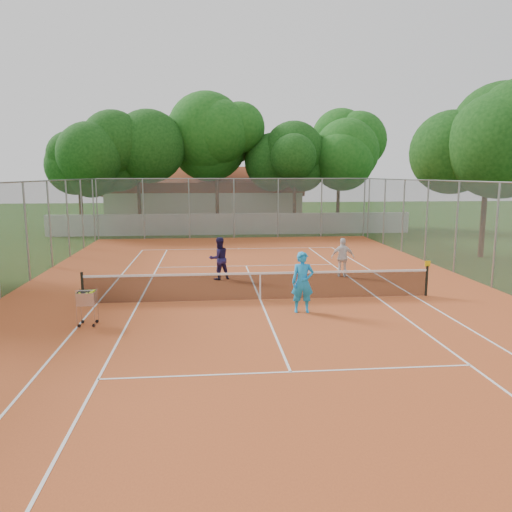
{
  "coord_description": "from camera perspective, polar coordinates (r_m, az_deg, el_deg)",
  "views": [
    {
      "loc": [
        -1.75,
        -16.62,
        4.3
      ],
      "look_at": [
        0.0,
        1.5,
        1.3
      ],
      "focal_mm": 35.0,
      "sensor_mm": 36.0,
      "label": 1
    }
  ],
  "objects": [
    {
      "name": "player_near",
      "position": [
        15.59,
        5.35,
        -3.0
      ],
      "size": [
        0.73,
        0.51,
        1.91
      ],
      "primitive_type": "imported",
      "rotation": [
        0.0,
        0.0,
        -0.08
      ],
      "color": "#1A93E2",
      "rests_on": "court_pad"
    },
    {
      "name": "clubhouse",
      "position": [
        45.67,
        -5.86,
        6.68
      ],
      "size": [
        16.4,
        9.0,
        4.4
      ],
      "primitive_type": "cube",
      "color": "beige",
      "rests_on": "ground"
    },
    {
      "name": "court_lines",
      "position": [
        17.25,
        0.48,
        -5.0
      ],
      "size": [
        10.98,
        23.78,
        0.01
      ],
      "primitive_type": "cube",
      "color": "white",
      "rests_on": "court_pad"
    },
    {
      "name": "player_far_right",
      "position": [
        21.22,
        9.89,
        -0.16
      ],
      "size": [
        1.03,
        0.59,
        1.64
      ],
      "primitive_type": "imported",
      "rotation": [
        0.0,
        0.0,
        2.93
      ],
      "color": "silver",
      "rests_on": "court_pad"
    },
    {
      "name": "boundary_wall",
      "position": [
        35.84,
        -2.69,
        3.67
      ],
      "size": [
        26.0,
        0.3,
        1.5
      ],
      "primitive_type": "cube",
      "color": "silver",
      "rests_on": "ground"
    },
    {
      "name": "perimeter_fence",
      "position": [
        16.87,
        0.49,
        1.52
      ],
      "size": [
        18.0,
        34.0,
        4.0
      ],
      "primitive_type": "cube",
      "color": "slate",
      "rests_on": "ground"
    },
    {
      "name": "tennis_net",
      "position": [
        17.14,
        0.48,
        -3.42
      ],
      "size": [
        11.88,
        0.1,
        0.98
      ],
      "primitive_type": "cube",
      "color": "black",
      "rests_on": "court_pad"
    },
    {
      "name": "ground",
      "position": [
        17.26,
        0.48,
        -5.07
      ],
      "size": [
        120.0,
        120.0,
        0.0
      ],
      "primitive_type": "plane",
      "color": "#1A3A0F",
      "rests_on": "ground"
    },
    {
      "name": "court_pad",
      "position": [
        17.25,
        0.48,
        -5.04
      ],
      "size": [
        18.0,
        34.0,
        0.02
      ],
      "primitive_type": "cube",
      "color": "#B95124",
      "rests_on": "ground"
    },
    {
      "name": "ball_hopper",
      "position": [
        15.03,
        -18.73,
        -5.54
      ],
      "size": [
        0.56,
        0.56,
        1.09
      ],
      "primitive_type": "cube",
      "rotation": [
        0.0,
        0.0,
        0.08
      ],
      "color": "#B7B6BD",
      "rests_on": "court_pad"
    },
    {
      "name": "tropical_trees",
      "position": [
        38.67,
        -2.96,
        10.39
      ],
      "size": [
        29.0,
        19.0,
        10.0
      ],
      "primitive_type": "cube",
      "color": "#0D350D",
      "rests_on": "ground"
    },
    {
      "name": "player_far_left",
      "position": [
        20.41,
        -4.25,
        -0.28
      ],
      "size": [
        1.03,
        0.93,
        1.74
      ],
      "primitive_type": "imported",
      "rotation": [
        0.0,
        0.0,
        3.53
      ],
      "color": "#1D1746",
      "rests_on": "court_pad"
    }
  ]
}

